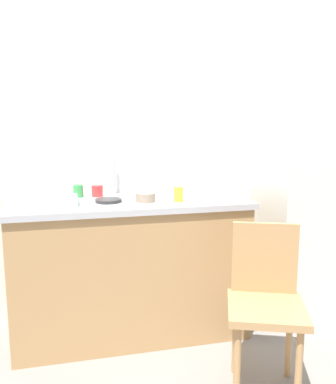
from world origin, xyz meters
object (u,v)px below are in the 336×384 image
(cup_yellow, at_px, (178,194))
(hotplate, at_px, (109,200))
(cup_red, at_px, (97,191))
(terracotta_bowl, at_px, (145,197))
(refrigerator, at_px, (304,233))
(cup_green, at_px, (78,191))
(chair, at_px, (265,299))
(dish_tray, at_px, (54,201))

(cup_yellow, bearing_deg, hotplate, 168.05)
(hotplate, relative_size, cup_red, 2.21)
(terracotta_bowl, distance_m, hotplate, 0.24)
(refrigerator, xyz_separation_m, terracotta_bowl, (-1.23, -0.11, 0.35))
(refrigerator, bearing_deg, cup_green, 174.35)
(refrigerator, bearing_deg, chair, -132.06)
(chair, xyz_separation_m, dish_tray, (-1.10, 0.70, 0.46))
(refrigerator, distance_m, cup_red, 1.56)
(refrigerator, height_order, terracotta_bowl, refrigerator)
(refrigerator, height_order, cup_green, refrigerator)
(refrigerator, relative_size, dish_tray, 4.38)
(refrigerator, distance_m, hotplate, 1.49)
(cup_red, bearing_deg, cup_green, -179.68)
(hotplate, bearing_deg, refrigerator, 2.39)
(cup_yellow, bearing_deg, terracotta_bowl, 168.04)
(cup_red, xyz_separation_m, cup_green, (-0.13, -0.00, 0.00))
(dish_tray, xyz_separation_m, cup_yellow, (0.77, -0.08, 0.02))
(dish_tray, height_order, hotplate, dish_tray)
(dish_tray, distance_m, cup_yellow, 0.78)
(chair, height_order, cup_red, cup_red)
(dish_tray, relative_size, hotplate, 1.65)
(cup_green, bearing_deg, terracotta_bowl, -33.25)
(dish_tray, bearing_deg, hotplate, 2.27)
(dish_tray, height_order, cup_yellow, cup_yellow)
(cup_yellow, bearing_deg, cup_red, 147.35)
(terracotta_bowl, height_order, cup_red, cup_red)
(hotplate, height_order, cup_green, cup_green)
(hotplate, bearing_deg, cup_red, 103.78)
(chair, bearing_deg, terracotta_bowl, 149.67)
(dish_tray, bearing_deg, cup_green, 57.28)
(refrigerator, xyz_separation_m, cup_red, (-1.51, 0.16, 0.36))
(refrigerator, distance_m, dish_tray, 1.83)
(refrigerator, height_order, dish_tray, refrigerator)
(chair, bearing_deg, refrigerator, 68.96)
(dish_tray, xyz_separation_m, terracotta_bowl, (0.57, -0.04, 0.00))
(chair, xyz_separation_m, cup_red, (-0.82, 0.93, 0.47))
(hotplate, bearing_deg, chair, -43.05)
(refrigerator, relative_size, cup_yellow, 12.80)
(cup_green, bearing_deg, chair, -44.69)
(hotplate, height_order, cup_yellow, cup_yellow)
(dish_tray, bearing_deg, cup_yellow, -5.87)
(terracotta_bowl, bearing_deg, cup_green, 146.75)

